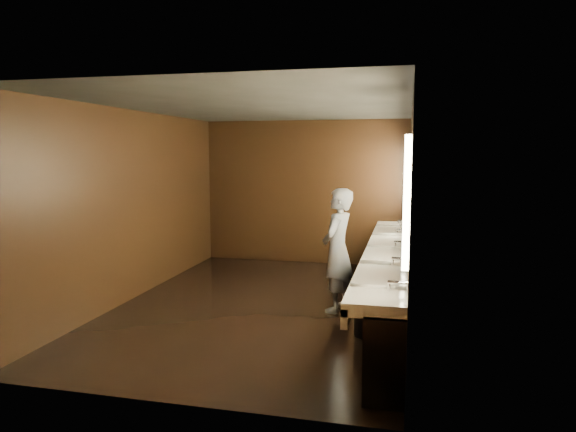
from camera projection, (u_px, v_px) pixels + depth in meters
The scene contains 10 objects.
floor at pixel (264, 305), 7.38m from camera, with size 6.00×6.00×0.00m, color black.
ceiling at pixel (262, 107), 7.03m from camera, with size 4.00×6.00×0.02m, color #2D2D2B.
wall_back at pixel (305, 192), 10.10m from camera, with size 4.00×0.02×2.80m, color black.
wall_front at pixel (165, 245), 4.30m from camera, with size 4.00×0.02×2.80m, color black.
wall_left at pixel (134, 205), 7.66m from camera, with size 0.02×6.00×2.80m, color black.
wall_right at pixel (409, 212), 6.75m from camera, with size 0.02×6.00×2.80m, color black.
sink_counter at pixel (391, 278), 6.91m from camera, with size 0.55×5.40×1.01m.
mirror_band at pixel (408, 185), 6.71m from camera, with size 0.06×5.03×1.15m.
person at pixel (338, 250), 7.01m from camera, with size 0.62×0.41×1.70m, color #96B2E0.
trash_bin at pixel (370, 312), 6.11m from camera, with size 0.37×0.37×0.58m, color black.
Camera 1 is at (1.98, -6.89, 2.18)m, focal length 32.00 mm.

